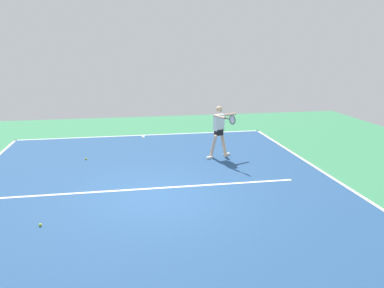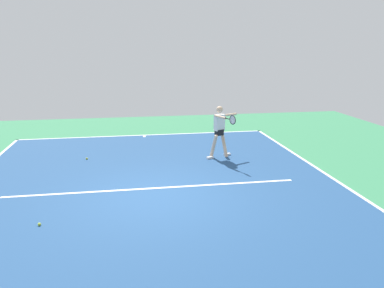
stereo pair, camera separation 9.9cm
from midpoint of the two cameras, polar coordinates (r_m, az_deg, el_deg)
name	(u,v)px [view 2 (the right image)]	position (r m, az deg, el deg)	size (l,w,h in m)	color
ground_plane	(156,196)	(9.62, -5.15, -7.78)	(22.20, 22.20, 0.00)	#388456
court_surface	(156,196)	(9.62, -5.15, -7.77)	(10.20, 13.64, 0.00)	navy
court_line_baseline_near	(144,135)	(16.09, -7.04, 1.34)	(10.20, 0.10, 0.01)	white
court_line_sideline_left	(342,184)	(11.15, 21.83, -5.62)	(0.10, 13.64, 0.01)	white
court_line_service	(154,188)	(10.13, -5.39, -6.62)	(7.65, 0.10, 0.01)	white
court_line_centre_mark	(144,136)	(15.89, -7.00, 1.18)	(0.10, 0.30, 0.01)	white
tennis_player	(220,128)	(12.60, 4.46, 2.36)	(1.12, 1.34, 1.75)	beige
tennis_ball_by_baseline	(87,159)	(13.01, -15.31, -2.12)	(0.07, 0.07, 0.07)	yellow
tennis_ball_centre_court	(39,224)	(8.68, -21.64, -11.15)	(0.07, 0.07, 0.07)	#C6E53D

